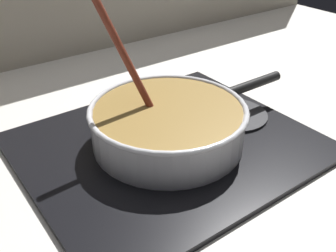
% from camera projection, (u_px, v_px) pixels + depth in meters
% --- Properties ---
extents(ground, '(2.40, 1.60, 0.04)m').
position_uv_depth(ground, '(219.00, 215.00, 0.66)').
color(ground, beige).
extents(hob_plate, '(0.56, 0.48, 0.01)m').
position_uv_depth(hob_plate, '(168.00, 145.00, 0.79)').
color(hob_plate, black).
rests_on(hob_plate, ground).
extents(burner_ring, '(0.18, 0.18, 0.01)m').
position_uv_depth(burner_ring, '(168.00, 141.00, 0.79)').
color(burner_ring, '#592D0C').
rests_on(burner_ring, hob_plate).
extents(spare_burner, '(0.15, 0.15, 0.01)m').
position_uv_depth(spare_burner, '(233.00, 115.00, 0.88)').
color(spare_burner, '#262628').
rests_on(spare_burner, hob_plate).
extents(cooking_pan, '(0.47, 0.31, 0.30)m').
position_uv_depth(cooking_pan, '(168.00, 123.00, 0.77)').
color(cooking_pan, silver).
rests_on(cooking_pan, hob_plate).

